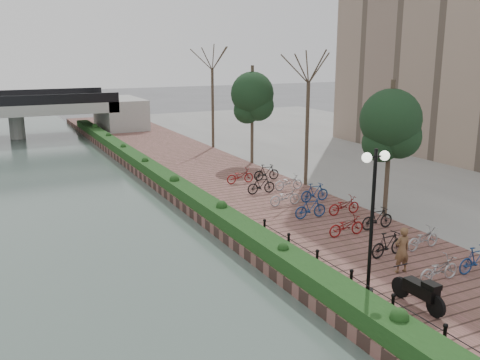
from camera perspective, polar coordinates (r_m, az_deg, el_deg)
promenade at (r=31.60m, az=-0.61°, el=-1.08°), size 8.00×75.00×0.50m
inland_pavement at (r=40.91m, az=20.09°, el=1.49°), size 24.00×75.00×0.50m
hedge at (r=32.51m, az=-7.94°, el=0.21°), size 1.10×56.00×0.60m
chain_fence at (r=17.67m, az=13.78°, el=-11.68°), size 0.10×14.10×0.70m
lamppost at (r=17.37m, az=14.07°, el=-1.11°), size 1.02×0.32×4.83m
motorcycle at (r=17.79m, az=18.45°, el=-11.04°), size 0.61×1.84×1.14m
pedestrian at (r=20.12m, az=16.89°, el=-7.14°), size 0.65×0.46×1.70m
bicycle_parking at (r=26.02m, az=9.34°, el=-2.86°), size 2.40×17.32×1.00m
street_trees at (r=28.86m, az=10.76°, el=4.24°), size 3.20×37.12×6.80m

